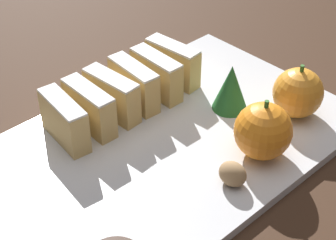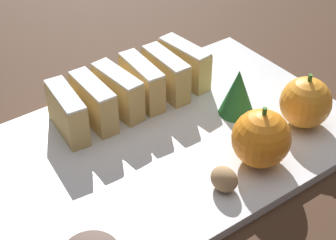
# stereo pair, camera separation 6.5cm
# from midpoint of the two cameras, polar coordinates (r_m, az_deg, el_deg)

# --- Properties ---
(ground_plane) EXTENTS (6.00, 6.00, 0.00)m
(ground_plane) POSITION_cam_midpoint_polar(r_m,az_deg,el_deg) (0.68, -2.75, -2.93)
(ground_plane) COLOR #382316
(serving_platter) EXTENTS (0.30, 0.45, 0.01)m
(serving_platter) POSITION_cam_midpoint_polar(r_m,az_deg,el_deg) (0.67, -2.77, -2.54)
(serving_platter) COLOR silver
(serving_platter) RESTS_ON ground_plane
(stollen_slice_front) EXTENTS (0.08, 0.03, 0.06)m
(stollen_slice_front) POSITION_cam_midpoint_polar(r_m,az_deg,el_deg) (0.67, -13.25, -0.15)
(stollen_slice_front) COLOR tan
(stollen_slice_front) RESTS_ON serving_platter
(stollen_slice_second) EXTENTS (0.08, 0.03, 0.06)m
(stollen_slice_second) POSITION_cam_midpoint_polar(r_m,az_deg,el_deg) (0.68, -10.73, 1.11)
(stollen_slice_second) COLOR tan
(stollen_slice_second) RESTS_ON serving_platter
(stollen_slice_third) EXTENTS (0.08, 0.03, 0.06)m
(stollen_slice_third) POSITION_cam_midpoint_polar(r_m,az_deg,el_deg) (0.70, -8.40, 2.37)
(stollen_slice_third) COLOR tan
(stollen_slice_third) RESTS_ON serving_platter
(stollen_slice_fourth) EXTENTS (0.08, 0.03, 0.06)m
(stollen_slice_fourth) POSITION_cam_midpoint_polar(r_m,az_deg,el_deg) (0.72, -6.10, 3.52)
(stollen_slice_fourth) COLOR tan
(stollen_slice_fourth) RESTS_ON serving_platter
(stollen_slice_fifth) EXTENTS (0.08, 0.03, 0.06)m
(stollen_slice_fifth) POSITION_cam_midpoint_polar(r_m,az_deg,el_deg) (0.74, -3.75, 4.52)
(stollen_slice_fifth) COLOR tan
(stollen_slice_fifth) RESTS_ON serving_platter
(stollen_slice_sixth) EXTENTS (0.08, 0.03, 0.06)m
(stollen_slice_sixth) POSITION_cam_midpoint_polar(r_m,az_deg,el_deg) (0.76, -1.99, 5.74)
(stollen_slice_sixth) COLOR tan
(stollen_slice_sixth) RESTS_ON serving_platter
(orange_near) EXTENTS (0.07, 0.07, 0.07)m
(orange_near) POSITION_cam_midpoint_polar(r_m,az_deg,el_deg) (0.63, 6.76, -1.23)
(orange_near) COLOR orange
(orange_near) RESTS_ON serving_platter
(orange_far) EXTENTS (0.06, 0.06, 0.07)m
(orange_far) POSITION_cam_midpoint_polar(r_m,az_deg,el_deg) (0.70, 10.52, 2.64)
(orange_far) COLOR orange
(orange_far) RESTS_ON serving_platter
(walnut) EXTENTS (0.03, 0.03, 0.03)m
(walnut) POSITION_cam_midpoint_polar(r_m,az_deg,el_deg) (0.60, 3.34, -5.74)
(walnut) COLOR #9E7A51
(walnut) RESTS_ON serving_platter
(evergreen_sprig) EXTENTS (0.05, 0.05, 0.06)m
(evergreen_sprig) POSITION_cam_midpoint_polar(r_m,az_deg,el_deg) (0.70, 3.79, 3.23)
(evergreen_sprig) COLOR #23662D
(evergreen_sprig) RESTS_ON serving_platter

